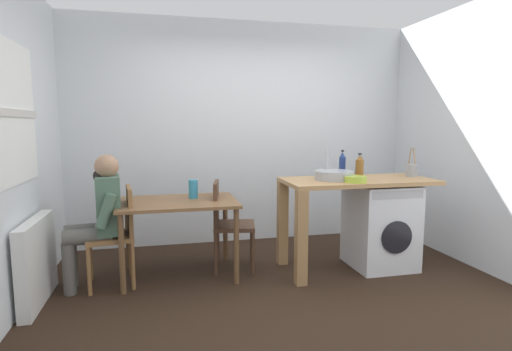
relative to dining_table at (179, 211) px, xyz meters
name	(u,v)px	position (x,y,z in m)	size (l,w,h in m)	color
ground_plane	(284,294)	(0.86, -0.65, -0.64)	(5.46, 5.46, 0.00)	black
wall_back	(243,133)	(0.86, 1.10, 0.71)	(4.60, 0.10, 2.70)	silver
wall_counter_side	(502,136)	(3.01, -0.65, 0.71)	(0.10, 3.80, 2.70)	silver
radiator	(37,262)	(-1.16, -0.35, -0.29)	(0.10, 0.80, 0.70)	white
dining_table	(179,211)	(0.00, 0.00, 0.00)	(1.10, 0.76, 0.74)	brown
chair_person_seat	(118,230)	(-0.55, -0.09, -0.14)	(0.45, 0.45, 0.90)	olive
chair_opposite	(227,220)	(0.48, 0.06, -0.14)	(0.47, 0.47, 0.90)	#4C3323
seated_person	(98,214)	(-0.71, -0.11, 0.03)	(0.52, 0.53, 1.20)	#595651
kitchen_counter	(338,195)	(1.56, -0.20, 0.12)	(1.50, 0.68, 0.92)	tan
washing_machine	(380,225)	(2.03, -0.20, -0.21)	(0.60, 0.61, 0.86)	silver
sink_basin	(334,175)	(1.51, -0.20, 0.32)	(0.38, 0.38, 0.09)	#9EA0A5
tap	(327,164)	(1.51, -0.02, 0.42)	(0.02, 0.02, 0.28)	#B2B2B7
bottle_tall_green	(342,164)	(1.71, 0.06, 0.40)	(0.07, 0.07, 0.28)	navy
bottle_squat_brown	(360,166)	(1.83, -0.09, 0.39)	(0.08, 0.08, 0.25)	brown
mixing_bowl	(355,179)	(1.63, -0.40, 0.31)	(0.21, 0.21, 0.06)	#A8C63D
utensil_crock	(411,170)	(2.40, -0.15, 0.35)	(0.11, 0.11, 0.30)	gray
vase	(193,189)	(0.15, 0.10, 0.19)	(0.09, 0.09, 0.18)	teal
scissors	(359,180)	(1.72, -0.30, 0.28)	(0.15, 0.06, 0.01)	#B2B2B7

